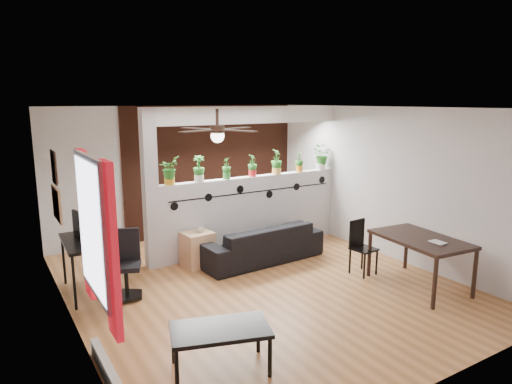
# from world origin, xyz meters

# --- Properties ---
(room_shell) EXTENTS (6.30, 7.10, 2.90)m
(room_shell) POSITION_xyz_m (0.00, 0.00, 1.30)
(room_shell) COLOR #976031
(room_shell) RESTS_ON ground
(partition_wall) EXTENTS (3.60, 0.18, 1.35)m
(partition_wall) POSITION_xyz_m (0.80, 1.50, 0.68)
(partition_wall) COLOR #BCBCC1
(partition_wall) RESTS_ON ground
(ceiling_header) EXTENTS (3.60, 0.18, 0.30)m
(ceiling_header) POSITION_xyz_m (0.80, 1.50, 2.45)
(ceiling_header) COLOR silver
(ceiling_header) RESTS_ON room_shell
(pier_column) EXTENTS (0.22, 0.20, 2.60)m
(pier_column) POSITION_xyz_m (-1.11, 1.50, 1.30)
(pier_column) COLOR #BCBCC1
(pier_column) RESTS_ON ground
(brick_panel) EXTENTS (3.90, 0.05, 2.60)m
(brick_panel) POSITION_xyz_m (0.80, 2.97, 1.30)
(brick_panel) COLOR brown
(brick_panel) RESTS_ON ground
(vine_decal) EXTENTS (3.31, 0.01, 0.30)m
(vine_decal) POSITION_xyz_m (0.80, 1.40, 1.08)
(vine_decal) COLOR black
(vine_decal) RESTS_ON partition_wall
(window_assembly) EXTENTS (0.09, 1.30, 1.55)m
(window_assembly) POSITION_xyz_m (-2.56, -1.20, 1.51)
(window_assembly) COLOR white
(window_assembly) RESTS_ON room_shell
(baseboard_heater) EXTENTS (0.08, 1.00, 0.18)m
(baseboard_heater) POSITION_xyz_m (-2.54, -1.20, 0.09)
(baseboard_heater) COLOR silver
(baseboard_heater) RESTS_ON ground
(corkboard) EXTENTS (0.03, 0.60, 0.45)m
(corkboard) POSITION_xyz_m (-2.58, 0.95, 1.35)
(corkboard) COLOR #A4784F
(corkboard) RESTS_ON room_shell
(framed_art) EXTENTS (0.03, 0.34, 0.44)m
(framed_art) POSITION_xyz_m (-2.58, 0.90, 1.85)
(framed_art) COLOR #8C7259
(framed_art) RESTS_ON room_shell
(ceiling_fan) EXTENTS (1.19, 1.19, 0.43)m
(ceiling_fan) POSITION_xyz_m (-0.80, -0.30, 2.31)
(ceiling_fan) COLOR black
(ceiling_fan) RESTS_ON room_shell
(potted_plant_0) EXTENTS (0.31, 0.31, 0.46)m
(potted_plant_0) POSITION_xyz_m (-0.78, 1.50, 1.59)
(potted_plant_0) COLOR orange
(potted_plant_0) RESTS_ON partition_wall
(potted_plant_1) EXTENTS (0.27, 0.24, 0.44)m
(potted_plant_1) POSITION_xyz_m (-0.25, 1.50, 1.58)
(potted_plant_1) COLOR silver
(potted_plant_1) RESTS_ON partition_wall
(potted_plant_2) EXTENTS (0.23, 0.24, 0.38)m
(potted_plant_2) POSITION_xyz_m (0.27, 1.50, 1.55)
(potted_plant_2) COLOR #2E7F2F
(potted_plant_2) RESTS_ON partition_wall
(potted_plant_3) EXTENTS (0.23, 0.25, 0.40)m
(potted_plant_3) POSITION_xyz_m (0.80, 1.50, 1.56)
(potted_plant_3) COLOR red
(potted_plant_3) RESTS_ON partition_wall
(potted_plant_4) EXTENTS (0.30, 0.31, 0.46)m
(potted_plant_4) POSITION_xyz_m (1.33, 1.50, 1.59)
(potted_plant_4) COLOR gold
(potted_plant_4) RESTS_ON partition_wall
(potted_plant_5) EXTENTS (0.22, 0.24, 0.38)m
(potted_plant_5) POSITION_xyz_m (1.85, 1.50, 1.55)
(potted_plant_5) COLOR orange
(potted_plant_5) RESTS_ON partition_wall
(potted_plant_6) EXTENTS (0.31, 0.33, 0.49)m
(potted_plant_6) POSITION_xyz_m (2.38, 1.50, 1.61)
(potted_plant_6) COLOR white
(potted_plant_6) RESTS_ON partition_wall
(sofa) EXTENTS (2.10, 0.92, 0.60)m
(sofa) POSITION_xyz_m (0.56, 0.86, 0.30)
(sofa) COLOR black
(sofa) RESTS_ON ground
(cube_shelf) EXTENTS (0.51, 0.47, 0.58)m
(cube_shelf) POSITION_xyz_m (-0.47, 1.16, 0.29)
(cube_shelf) COLOR tan
(cube_shelf) RESTS_ON ground
(cup) EXTENTS (0.13, 0.13, 0.10)m
(cup) POSITION_xyz_m (-0.42, 1.16, 0.63)
(cup) COLOR gray
(cup) RESTS_ON cube_shelf
(computer_desk) EXTENTS (0.60, 1.10, 0.78)m
(computer_desk) POSITION_xyz_m (-2.25, 1.00, 0.71)
(computer_desk) COLOR black
(computer_desk) RESTS_ON ground
(monitor) EXTENTS (0.34, 0.18, 0.20)m
(monitor) POSITION_xyz_m (-2.25, 1.15, 0.88)
(monitor) COLOR black
(monitor) RESTS_ON computer_desk
(office_chair) EXTENTS (0.51, 0.52, 0.94)m
(office_chair) POSITION_xyz_m (-1.81, 0.56, 0.41)
(office_chair) COLOR black
(office_chair) RESTS_ON ground
(dining_table) EXTENTS (0.97, 1.45, 0.75)m
(dining_table) POSITION_xyz_m (1.95, -1.32, 0.67)
(dining_table) COLOR black
(dining_table) RESTS_ON ground
(book) EXTENTS (0.17, 0.22, 0.02)m
(book) POSITION_xyz_m (1.85, -1.62, 0.76)
(book) COLOR gray
(book) RESTS_ON dining_table
(folding_chair) EXTENTS (0.38, 0.38, 0.86)m
(folding_chair) POSITION_xyz_m (1.61, -0.46, 0.51)
(folding_chair) COLOR black
(folding_chair) RESTS_ON ground
(coffee_table) EXTENTS (1.11, 0.83, 0.46)m
(coffee_table) POSITION_xyz_m (-1.51, -1.70, 0.41)
(coffee_table) COLOR black
(coffee_table) RESTS_ON ground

